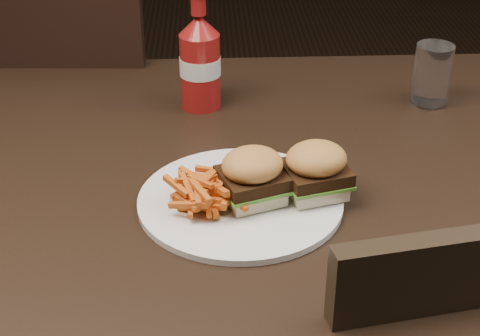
{
  "coord_description": "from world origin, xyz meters",
  "views": [
    {
      "loc": [
        -0.14,
        -0.95,
        1.29
      ],
      "look_at": [
        -0.1,
        -0.11,
        0.8
      ],
      "focal_mm": 55.0,
      "sensor_mm": 36.0,
      "label": 1
    }
  ],
  "objects_px": {
    "plate": "(240,201)",
    "tumbler": "(432,73)",
    "ketchup_bottle": "(200,73)",
    "chair_far": "(70,156)",
    "dining_table": "(306,169)"
  },
  "relations": [
    {
      "from": "tumbler",
      "to": "dining_table",
      "type": "bearing_deg",
      "value": -142.35
    },
    {
      "from": "chair_far",
      "to": "tumbler",
      "type": "distance_m",
      "value": 0.9
    },
    {
      "from": "plate",
      "to": "tumbler",
      "type": "xyz_separation_m",
      "value": [
        0.34,
        0.3,
        0.05
      ]
    },
    {
      "from": "ketchup_bottle",
      "to": "chair_far",
      "type": "bearing_deg",
      "value": 128.13
    },
    {
      "from": "chair_far",
      "to": "plate",
      "type": "bearing_deg",
      "value": 120.4
    },
    {
      "from": "chair_far",
      "to": "ketchup_bottle",
      "type": "bearing_deg",
      "value": 130.98
    },
    {
      "from": "dining_table",
      "to": "plate",
      "type": "xyz_separation_m",
      "value": [
        -0.1,
        -0.12,
        0.03
      ]
    },
    {
      "from": "ketchup_bottle",
      "to": "tumbler",
      "type": "distance_m",
      "value": 0.39
    },
    {
      "from": "tumbler",
      "to": "chair_far",
      "type": "bearing_deg",
      "value": 149.67
    },
    {
      "from": "chair_far",
      "to": "ketchup_bottle",
      "type": "distance_m",
      "value": 0.64
    },
    {
      "from": "dining_table",
      "to": "ketchup_bottle",
      "type": "relative_size",
      "value": 8.98
    },
    {
      "from": "tumbler",
      "to": "ketchup_bottle",
      "type": "bearing_deg",
      "value": 179.11
    },
    {
      "from": "plate",
      "to": "ketchup_bottle",
      "type": "height_order",
      "value": "ketchup_bottle"
    },
    {
      "from": "ketchup_bottle",
      "to": "tumbler",
      "type": "height_order",
      "value": "ketchup_bottle"
    },
    {
      "from": "dining_table",
      "to": "ketchup_bottle",
      "type": "distance_m",
      "value": 0.26
    }
  ]
}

